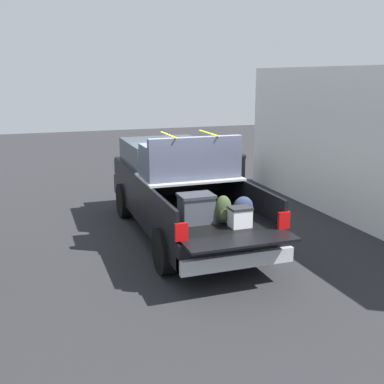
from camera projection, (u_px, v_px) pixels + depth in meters
ground_plane at (183, 235)px, 9.96m from camera, size 40.00×40.00×0.00m
pickup_truck at (177, 188)px, 10.05m from camera, size 6.05×2.06×2.23m
building_facade at (360, 148)px, 10.34m from camera, size 9.65×0.36×3.53m
trash_can at (236, 171)px, 14.17m from camera, size 0.60×0.60×0.98m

